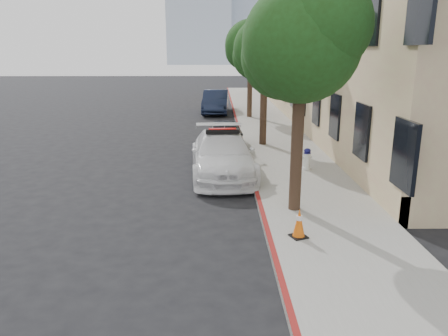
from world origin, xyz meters
The scene contains 12 objects.
ground centered at (0.00, 0.00, 0.00)m, with size 120.00×120.00×0.00m, color black.
sidewalk centered at (3.60, 10.00, 0.07)m, with size 3.20×50.00×0.15m, color gray.
curb_strip centered at (2.06, 10.00, 0.07)m, with size 0.12×50.00×0.15m, color maroon.
building centered at (9.20, 15.00, 5.00)m, with size 8.00×36.00×10.00m, color tan.
tree_near centered at (2.93, -2.01, 4.27)m, with size 2.92×2.82×5.62m.
tree_mid centered at (2.93, 5.99, 4.16)m, with size 2.77×2.64×5.43m.
tree_far centered at (2.93, 13.99, 4.39)m, with size 3.10×3.00×5.81m.
police_car centered at (1.10, 1.67, 0.73)m, with size 2.30×5.10×1.60m.
parked_car_mid centered at (1.20, 5.00, 0.66)m, with size 1.55×3.86×1.32m, color black.
parked_car_far centered at (0.84, 16.66, 0.76)m, with size 1.61×4.63×1.53m, color #141C33.
fire_hydrant centered at (3.97, 1.78, 0.51)m, with size 0.31×0.29×0.74m.
traffic_cone centered at (2.69, -3.76, 0.47)m, with size 0.44×0.44×0.65m.
Camera 1 is at (0.92, -12.54, 4.10)m, focal length 35.00 mm.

